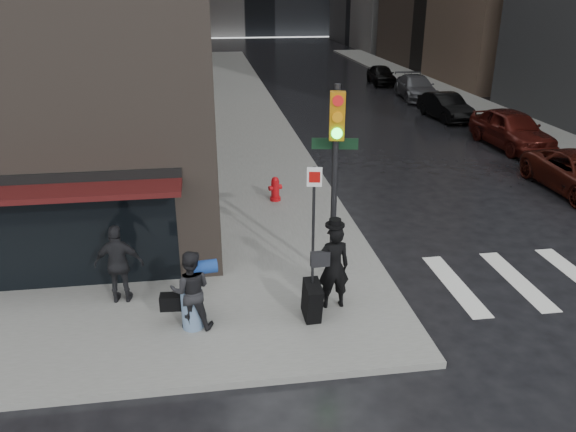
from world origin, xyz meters
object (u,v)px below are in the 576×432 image
object	(u,v)px
parked_car_4	(381,75)
traffic_light	(334,160)
man_overcoat	(329,272)
man_greycoat	(119,264)
man_jeans	(191,290)
fire_hydrant	(275,190)
parked_car_3	(416,87)
parked_car_2	(446,106)
parked_car_1	(512,129)

from	to	relation	value
parked_car_4	traffic_light	bearing A→B (deg)	-105.53
man_overcoat	man_greycoat	bearing A→B (deg)	-15.72
man_jeans	traffic_light	bearing A→B (deg)	-149.90
traffic_light	fire_hydrant	bearing A→B (deg)	107.33
fire_hydrant	parked_car_3	size ratio (longest dim) A/B	0.16
fire_hydrant	parked_car_2	world-z (taller)	parked_car_2
parked_car_2	parked_car_4	distance (m)	11.74
man_jeans	parked_car_2	distance (m)	22.68
man_jeans	parked_car_2	world-z (taller)	man_jeans
fire_hydrant	parked_car_3	bearing A→B (deg)	57.07
man_jeans	parked_car_4	bearing A→B (deg)	-110.24
traffic_light	fire_hydrant	world-z (taller)	traffic_light
parked_car_1	parked_car_2	bearing A→B (deg)	93.42
man_jeans	parked_car_4	world-z (taller)	man_jeans
parked_car_3	parked_car_4	size ratio (longest dim) A/B	1.24
parked_car_1	parked_car_4	world-z (taller)	parked_car_1
parked_car_2	traffic_light	bearing A→B (deg)	-125.53
parked_car_2	man_greycoat	bearing A→B (deg)	-135.56
man_greycoat	man_overcoat	bearing A→B (deg)	172.33
fire_hydrant	parked_car_3	distance (m)	20.52
parked_car_3	parked_car_4	distance (m)	5.89
fire_hydrant	parked_car_1	bearing A→B (deg)	26.12
man_overcoat	man_greycoat	xyz separation A→B (m)	(-4.45, 1.00, 0.02)
man_greycoat	parked_car_3	bearing A→B (deg)	-118.66
man_overcoat	parked_car_3	xyz separation A→B (m)	(10.85, 24.00, -0.32)
parked_car_4	man_jeans	bearing A→B (deg)	-109.90
fire_hydrant	parked_car_3	world-z (taller)	parked_car_3
man_jeans	man_greycoat	bearing A→B (deg)	-36.01
parked_car_2	parked_car_4	world-z (taller)	parked_car_2
man_greycoat	traffic_light	bearing A→B (deg)	-171.04
man_jeans	fire_hydrant	distance (m)	7.54
fire_hydrant	parked_car_3	xyz separation A→B (m)	(11.15, 17.22, 0.20)
traffic_light	parked_car_4	size ratio (longest dim) A/B	1.16
man_jeans	parked_car_4	xyz separation A→B (m)	(13.31, 30.16, -0.34)
man_overcoat	parked_car_1	xyz separation A→B (m)	(10.88, 12.26, -0.20)
parked_car_1	parked_car_3	size ratio (longest dim) A/B	1.00
parked_car_1	parked_car_4	xyz separation A→B (m)	(-0.48, 17.61, -0.16)
parked_car_1	parked_car_4	size ratio (longest dim) A/B	1.23
traffic_light	parked_car_4	world-z (taller)	traffic_light
fire_hydrant	parked_car_2	size ratio (longest dim) A/B	0.20
parked_car_1	parked_car_3	bearing A→B (deg)	88.23
traffic_light	parked_car_3	distance (m)	25.11
man_greycoat	parked_car_2	distance (m)	22.63
man_jeans	man_greycoat	distance (m)	2.01
man_greycoat	parked_car_1	size ratio (longest dim) A/B	0.37
man_overcoat	parked_car_4	world-z (taller)	man_overcoat
man_overcoat	parked_car_2	distance (m)	20.87
parked_car_1	fire_hydrant	bearing A→B (deg)	-155.77
man_greycoat	fire_hydrant	world-z (taller)	man_greycoat
man_greycoat	fire_hydrant	size ratio (longest dim) A/B	2.26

